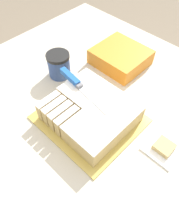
% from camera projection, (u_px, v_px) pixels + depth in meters
% --- Properties ---
extents(ground_plane, '(8.00, 8.00, 0.00)m').
position_uv_depth(ground_plane, '(102.00, 190.00, 1.57)').
color(ground_plane, '#7F705B').
extents(countertop, '(1.40, 1.10, 0.92)m').
position_uv_depth(countertop, '(106.00, 163.00, 1.21)').
color(countertop, beige).
rests_on(countertop, ground_plane).
extents(cake_board, '(0.35, 0.32, 0.01)m').
position_uv_depth(cake_board, '(90.00, 119.00, 0.82)').
color(cake_board, gold).
rests_on(cake_board, countertop).
extents(cake, '(0.29, 0.27, 0.08)m').
position_uv_depth(cake, '(91.00, 112.00, 0.79)').
color(cake, tan).
rests_on(cake, cake_board).
extents(knife, '(0.27, 0.05, 0.02)m').
position_uv_depth(knife, '(74.00, 81.00, 0.82)').
color(knife, silver).
rests_on(knife, cake).
extents(coffee_cup, '(0.10, 0.10, 0.11)m').
position_uv_depth(coffee_cup, '(59.00, 65.00, 0.94)').
color(coffee_cup, '#334C8C').
rests_on(coffee_cup, countertop).
extents(paper_napkin, '(0.12, 0.12, 0.01)m').
position_uv_depth(paper_napkin, '(163.00, 148.00, 0.75)').
color(paper_napkin, white).
rests_on(paper_napkin, countertop).
extents(brownie, '(0.06, 0.06, 0.02)m').
position_uv_depth(brownie, '(164.00, 146.00, 0.74)').
color(brownie, tan).
rests_on(brownie, paper_napkin).
extents(storage_box, '(0.23, 0.21, 0.07)m').
position_uv_depth(storage_box, '(120.00, 57.00, 1.00)').
color(storage_box, orange).
rests_on(storage_box, countertop).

